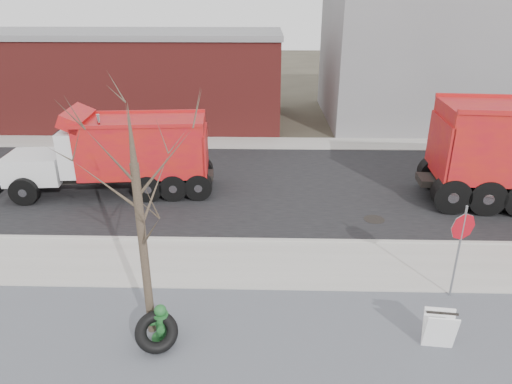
{
  "coord_description": "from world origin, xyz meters",
  "views": [
    {
      "loc": [
        -0.64,
        -10.79,
        6.89
      ],
      "look_at": [
        -0.99,
        2.21,
        1.4
      ],
      "focal_mm": 32.0,
      "sensor_mm": 36.0,
      "label": 1
    }
  ],
  "objects_px": {
    "dump_truck_red_b": "(119,151)",
    "truck_tire": "(157,332)",
    "stop_sign": "(461,236)",
    "fire_hydrant": "(162,324)",
    "sandwich_board": "(439,330)"
  },
  "relations": [
    {
      "from": "truck_tire",
      "to": "sandwich_board",
      "type": "relative_size",
      "value": 1.3
    },
    {
      "from": "truck_tire",
      "to": "dump_truck_red_b",
      "type": "height_order",
      "value": "dump_truck_red_b"
    },
    {
      "from": "sandwich_board",
      "to": "dump_truck_red_b",
      "type": "bearing_deg",
      "value": 143.88
    },
    {
      "from": "fire_hydrant",
      "to": "stop_sign",
      "type": "height_order",
      "value": "stop_sign"
    },
    {
      "from": "stop_sign",
      "to": "fire_hydrant",
      "type": "bearing_deg",
      "value": -163.13
    },
    {
      "from": "dump_truck_red_b",
      "to": "truck_tire",
      "type": "bearing_deg",
      "value": 105.55
    },
    {
      "from": "stop_sign",
      "to": "dump_truck_red_b",
      "type": "height_order",
      "value": "dump_truck_red_b"
    },
    {
      "from": "fire_hydrant",
      "to": "sandwich_board",
      "type": "bearing_deg",
      "value": -10.11
    },
    {
      "from": "fire_hydrant",
      "to": "dump_truck_red_b",
      "type": "distance_m",
      "value": 8.98
    },
    {
      "from": "sandwich_board",
      "to": "dump_truck_red_b",
      "type": "relative_size",
      "value": 0.11
    },
    {
      "from": "fire_hydrant",
      "to": "truck_tire",
      "type": "height_order",
      "value": "fire_hydrant"
    },
    {
      "from": "stop_sign",
      "to": "sandwich_board",
      "type": "bearing_deg",
      "value": -114.7
    },
    {
      "from": "fire_hydrant",
      "to": "stop_sign",
      "type": "bearing_deg",
      "value": 5.21
    },
    {
      "from": "truck_tire",
      "to": "dump_truck_red_b",
      "type": "xyz_separation_m",
      "value": [
        -3.25,
        8.49,
        1.26
      ]
    },
    {
      "from": "stop_sign",
      "to": "dump_truck_red_b",
      "type": "xyz_separation_m",
      "value": [
        -10.19,
        6.48,
        -0.06
      ]
    }
  ]
}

